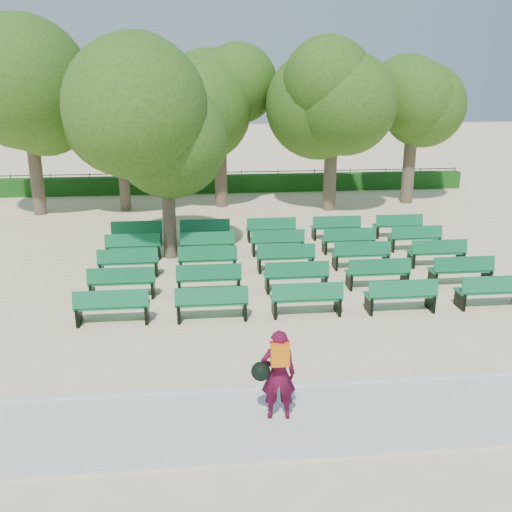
{
  "coord_description": "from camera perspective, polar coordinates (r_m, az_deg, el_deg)",
  "views": [
    {
      "loc": [
        -1.45,
        -16.1,
        5.88
      ],
      "look_at": [
        0.15,
        -1.0,
        1.1
      ],
      "focal_mm": 40.0,
      "sensor_mm": 36.0,
      "label": 1
    }
  ],
  "objects": [
    {
      "name": "fence",
      "position": [
        31.09,
        -3.29,
        6.54
      ],
      "size": [
        26.0,
        0.1,
        1.02
      ],
      "primitive_type": null,
      "color": "black",
      "rests_on": "ground"
    },
    {
      "name": "paving",
      "position": [
        10.58,
        2.96,
        -16.11
      ],
      "size": [
        30.0,
        2.2,
        0.06
      ],
      "primitive_type": "cube",
      "color": "silver",
      "rests_on": "ground"
    },
    {
      "name": "bench_array",
      "position": [
        18.11,
        3.01,
        -1.18
      ],
      "size": [
        1.87,
        0.71,
        1.15
      ],
      "rotation": [
        0.0,
        0.0,
        0.08
      ],
      "color": "#136F3F",
      "rests_on": "ground"
    },
    {
      "name": "hedge",
      "position": [
        30.62,
        -3.27,
        7.23
      ],
      "size": [
        26.0,
        0.7,
        0.9
      ],
      "primitive_type": "cube",
      "color": "#185014",
      "rests_on": "ground"
    },
    {
      "name": "tree_line",
      "position": [
        26.79,
        -2.82,
        4.77
      ],
      "size": [
        21.8,
        6.8,
        7.04
      ],
      "primitive_type": null,
      "color": "#335C18",
      "rests_on": "ground"
    },
    {
      "name": "tree_among",
      "position": [
        18.88,
        -9.07,
        12.12
      ],
      "size": [
        4.37,
        4.37,
        6.18
      ],
      "color": "brown",
      "rests_on": "ground"
    },
    {
      "name": "person",
      "position": [
        10.16,
        2.11,
        -11.67
      ],
      "size": [
        0.81,
        0.49,
        1.69
      ],
      "rotation": [
        0.0,
        0.0,
        3.07
      ],
      "color": "#4F0B25",
      "rests_on": "ground"
    },
    {
      "name": "ground",
      "position": [
        17.2,
        -0.86,
        -2.52
      ],
      "size": [
        120.0,
        120.0,
        0.0
      ],
      "primitive_type": "plane",
      "color": "beige"
    },
    {
      "name": "curb",
      "position": [
        11.54,
        2.05,
        -12.89
      ],
      "size": [
        30.0,
        0.12,
        0.1
      ],
      "primitive_type": "cube",
      "color": "silver",
      "rests_on": "ground"
    }
  ]
}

